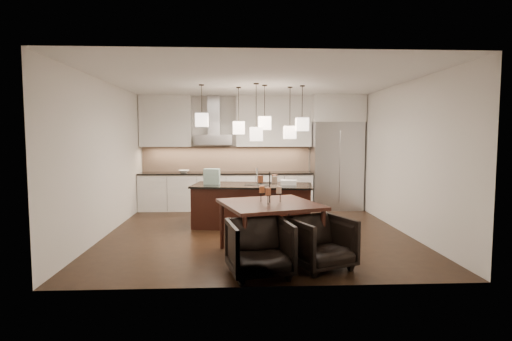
{
  "coord_description": "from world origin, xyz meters",
  "views": [
    {
      "loc": [
        -0.37,
        -7.38,
        1.79
      ],
      "look_at": [
        0.0,
        0.2,
        1.15
      ],
      "focal_mm": 28.0,
      "sensor_mm": 36.0,
      "label": 1
    }
  ],
  "objects_px": {
    "refrigerator": "(336,166)",
    "island_body": "(252,206)",
    "dining_table": "(270,229)",
    "armchair_right": "(321,243)",
    "armchair_left": "(259,248)"
  },
  "relations": [
    {
      "from": "refrigerator",
      "to": "island_body",
      "type": "xyz_separation_m",
      "value": [
        -2.16,
        -1.86,
        -0.67
      ]
    },
    {
      "from": "dining_table",
      "to": "armchair_left",
      "type": "xyz_separation_m",
      "value": [
        -0.21,
        -0.9,
        -0.04
      ]
    },
    {
      "from": "refrigerator",
      "to": "armchair_left",
      "type": "distance_m",
      "value": 5.26
    },
    {
      "from": "island_body",
      "to": "armchair_right",
      "type": "bearing_deg",
      "value": -64.01
    },
    {
      "from": "refrigerator",
      "to": "island_body",
      "type": "height_order",
      "value": "refrigerator"
    },
    {
      "from": "armchair_right",
      "to": "armchair_left",
      "type": "bearing_deg",
      "value": 173.57
    },
    {
      "from": "armchair_left",
      "to": "armchair_right",
      "type": "height_order",
      "value": "armchair_left"
    },
    {
      "from": "dining_table",
      "to": "armchair_left",
      "type": "relative_size",
      "value": 1.68
    },
    {
      "from": "armchair_left",
      "to": "armchair_right",
      "type": "distance_m",
      "value": 0.89
    },
    {
      "from": "refrigerator",
      "to": "armchair_right",
      "type": "height_order",
      "value": "refrigerator"
    },
    {
      "from": "armchair_left",
      "to": "armchair_right",
      "type": "relative_size",
      "value": 1.03
    },
    {
      "from": "island_body",
      "to": "refrigerator",
      "type": "bearing_deg",
      "value": 49.09
    },
    {
      "from": "refrigerator",
      "to": "armchair_left",
      "type": "relative_size",
      "value": 2.7
    },
    {
      "from": "island_body",
      "to": "armchair_right",
      "type": "distance_m",
      "value": 2.75
    },
    {
      "from": "dining_table",
      "to": "island_body",
      "type": "bearing_deg",
      "value": 78.35
    }
  ]
}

